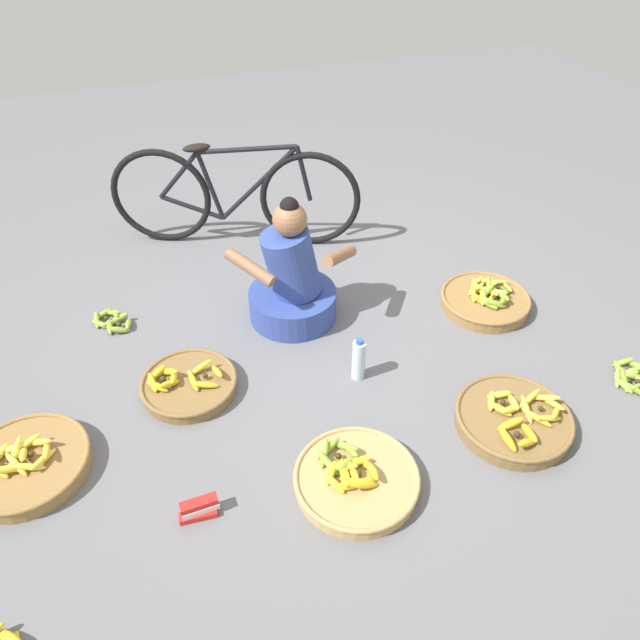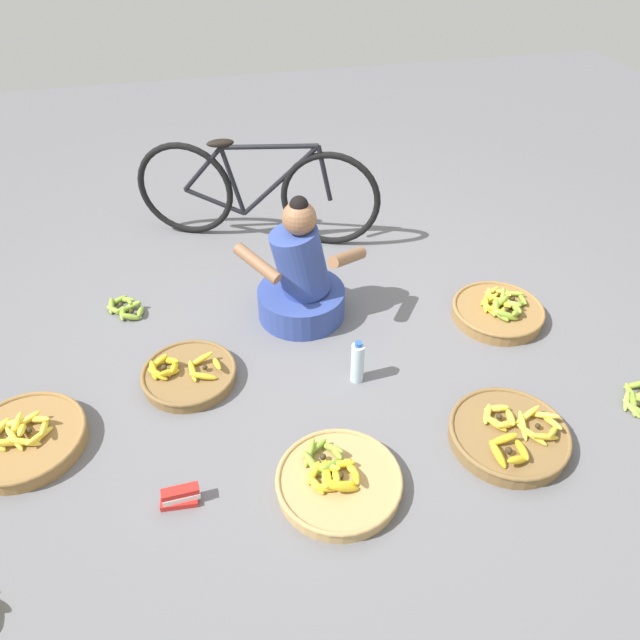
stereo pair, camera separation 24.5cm
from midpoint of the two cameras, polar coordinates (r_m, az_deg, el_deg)
name	(u,v)px [view 2 (the right image)]	position (r m, az deg, el deg)	size (l,w,h in m)	color
ground_plane	(312,346)	(3.39, 1.31, -2.56)	(10.00, 10.00, 0.00)	slate
vendor_woman_front	(301,280)	(3.46, 0.23, 3.75)	(0.76, 0.52, 0.79)	#334793
bicycle_leaning	(256,192)	(4.18, -4.44, 12.03)	(1.60, 0.66, 0.73)	black
banana_basket_front_left	(338,480)	(2.73, 4.39, -15.17)	(0.56, 0.56, 0.14)	tan
banana_basket_back_left	(498,311)	(3.75, 18.52, 0.74)	(0.54, 0.54, 0.16)	olive
banana_basket_near_bicycle	(189,374)	(3.22, -10.34, -5.20)	(0.50, 0.50, 0.13)	brown
banana_basket_back_right	(25,439)	(3.13, -24.40, -10.43)	(0.57, 0.57, 0.15)	olive
banana_basket_front_center	(509,435)	(3.05, 19.89, -10.36)	(0.57, 0.57, 0.15)	brown
loose_bananas_mid_right	(125,308)	(3.77, -16.37, 1.09)	(0.24, 0.26, 0.08)	#8CAD38
water_bottle	(358,362)	(3.13, 5.86, -4.14)	(0.07, 0.07, 0.26)	silver
packet_carton_stack	(180,497)	(2.72, -10.63, -16.41)	(0.18, 0.07, 0.09)	red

